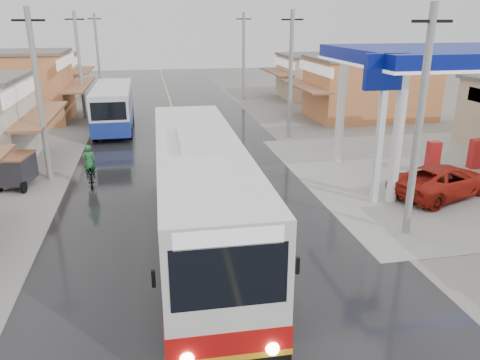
{
  "coord_description": "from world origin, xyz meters",
  "views": [
    {
      "loc": [
        -2.0,
        -14.2,
        7.5
      ],
      "look_at": [
        1.11,
        1.72,
        1.87
      ],
      "focal_mm": 35.0,
      "sensor_mm": 36.0,
      "label": 1
    }
  ],
  "objects_px": {
    "cyclist": "(91,172)",
    "second_bus": "(113,107)",
    "jeepney": "(442,180)",
    "tricycle_near": "(17,169)",
    "coach_bus": "(200,194)"
  },
  "relations": [
    {
      "from": "cyclist",
      "to": "second_bus",
      "type": "bearing_deg",
      "value": 80.74
    },
    {
      "from": "jeepney",
      "to": "cyclist",
      "type": "distance_m",
      "value": 16.01
    },
    {
      "from": "cyclist",
      "to": "tricycle_near",
      "type": "height_order",
      "value": "cyclist"
    },
    {
      "from": "second_bus",
      "to": "tricycle_near",
      "type": "bearing_deg",
      "value": -108.25
    },
    {
      "from": "second_bus",
      "to": "tricycle_near",
      "type": "height_order",
      "value": "second_bus"
    },
    {
      "from": "coach_bus",
      "to": "cyclist",
      "type": "distance_m",
      "value": 8.58
    },
    {
      "from": "coach_bus",
      "to": "jeepney",
      "type": "xyz_separation_m",
      "value": [
        11.05,
        2.91,
        -1.25
      ]
    },
    {
      "from": "jeepney",
      "to": "tricycle_near",
      "type": "bearing_deg",
      "value": 55.35
    },
    {
      "from": "coach_bus",
      "to": "cyclist",
      "type": "relative_size",
      "value": 6.49
    },
    {
      "from": "jeepney",
      "to": "tricycle_near",
      "type": "xyz_separation_m",
      "value": [
        -18.73,
        4.8,
        0.18
      ]
    },
    {
      "from": "coach_bus",
      "to": "tricycle_near",
      "type": "distance_m",
      "value": 10.94
    },
    {
      "from": "jeepney",
      "to": "tricycle_near",
      "type": "relative_size",
      "value": 2.31
    },
    {
      "from": "second_bus",
      "to": "cyclist",
      "type": "distance_m",
      "value": 11.96
    },
    {
      "from": "jeepney",
      "to": "second_bus",
      "type": "bearing_deg",
      "value": 22.35
    },
    {
      "from": "coach_bus",
      "to": "cyclist",
      "type": "xyz_separation_m",
      "value": [
        -4.36,
        7.27,
        -1.3
      ]
    }
  ]
}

